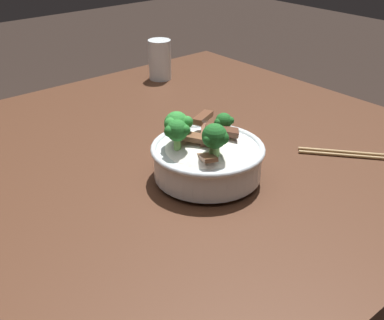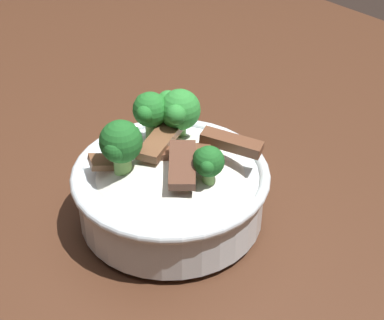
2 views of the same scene
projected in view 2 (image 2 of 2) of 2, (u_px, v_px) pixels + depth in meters
name	position (u px, v px, depth m)	size (l,w,h in m)	color
dining_table	(197.00, 180.00, 0.89)	(1.43, 1.09, 0.77)	#472819
rice_bowl	(170.00, 184.00, 0.68)	(0.22, 0.22, 0.14)	silver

